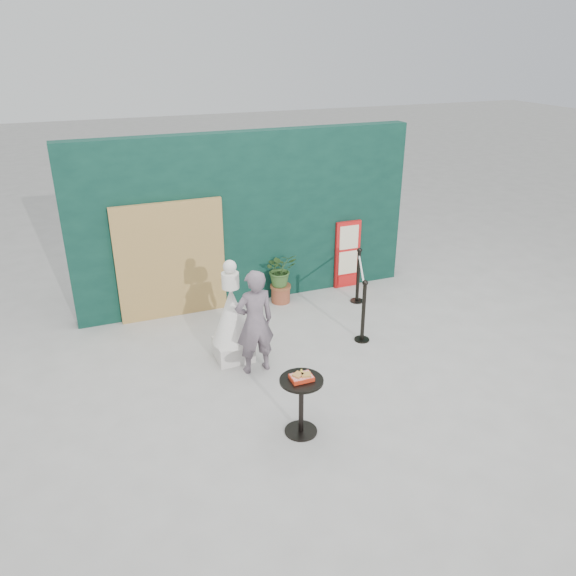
% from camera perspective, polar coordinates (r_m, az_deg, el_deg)
% --- Properties ---
extents(ground, '(60.00, 60.00, 0.00)m').
position_cam_1_polar(ground, '(7.82, 3.28, -10.07)').
color(ground, '#ADAAA5').
rests_on(ground, ground).
extents(back_wall, '(6.00, 0.30, 3.00)m').
position_cam_1_polar(back_wall, '(9.85, -4.20, 6.98)').
color(back_wall, black).
rests_on(back_wall, ground).
extents(bamboo_fence, '(1.80, 0.08, 2.00)m').
position_cam_1_polar(bamboo_fence, '(9.52, -11.78, 2.71)').
color(bamboo_fence, tan).
rests_on(bamboo_fence, ground).
extents(woman, '(0.59, 0.41, 1.55)m').
position_cam_1_polar(woman, '(7.82, -3.40, -3.47)').
color(woman, slate).
rests_on(woman, ground).
extents(menu_board, '(0.50, 0.07, 1.30)m').
position_cam_1_polar(menu_board, '(10.65, 6.06, 3.40)').
color(menu_board, red).
rests_on(menu_board, ground).
extents(statue, '(0.61, 0.61, 1.57)m').
position_cam_1_polar(statue, '(8.21, -5.70, -3.22)').
color(statue, silver).
rests_on(statue, ground).
extents(cafe_table, '(0.52, 0.52, 0.75)m').
position_cam_1_polar(cafe_table, '(6.76, 1.35, -11.06)').
color(cafe_table, black).
rests_on(cafe_table, ground).
extents(food_basket, '(0.26, 0.19, 0.11)m').
position_cam_1_polar(food_basket, '(6.60, 1.39, -8.99)').
color(food_basket, red).
rests_on(food_basket, cafe_table).
extents(planter, '(0.56, 0.48, 0.94)m').
position_cam_1_polar(planter, '(9.98, -0.77, 1.45)').
color(planter, brown).
rests_on(planter, ground).
extents(stanchion_barrier, '(0.84, 1.54, 1.03)m').
position_cam_1_polar(stanchion_barrier, '(9.43, 7.38, -0.50)').
color(stanchion_barrier, black).
rests_on(stanchion_barrier, ground).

